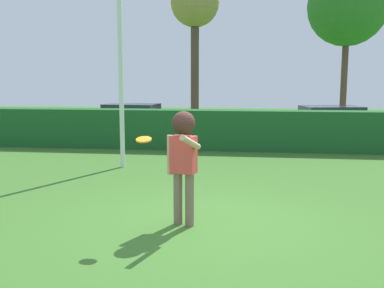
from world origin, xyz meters
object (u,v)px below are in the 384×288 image
Objects in this scene: frisbee at (144,140)px; oak_tree at (348,7)px; birch_tree at (195,7)px; parked_car_white at (331,120)px; parked_car_red at (132,117)px; lamppost at (120,41)px; person at (183,152)px.

frisbee is 19.18m from oak_tree.
oak_tree is (6.27, 17.56, 4.50)m from frisbee.
parked_car_white is at bearing -31.76° from birch_tree.
lamppost is at bearing -76.66° from parked_car_red.
oak_tree is (5.77, 17.04, 4.75)m from person.
person is at bearing -83.58° from birch_tree.
parked_car_red is at bearing 175.66° from parked_car_white.
person is 15.77m from birch_tree.
frisbee is at bearing -74.03° from parked_car_red.
birch_tree is (0.60, 10.54, 2.50)m from lamppost.
lamppost is 0.82× the size of birch_tree.
parked_car_red is 6.35m from birch_tree.
parked_car_red is 0.61× the size of birch_tree.
lamppost is at bearing 117.16° from person.
person is 5.42m from lamppost.
person is at bearing -108.72° from oak_tree.
parked_car_white is (4.69, 11.87, -0.74)m from frisbee.
parked_car_white is (4.20, 11.35, -0.48)m from person.
oak_tree is (1.57, 5.69, 5.23)m from parked_car_white.
oak_tree reaches higher than birch_tree.
person is 12.11m from parked_car_white.
oak_tree reaches higher than person.
birch_tree reaches higher than person.
birch_tree is at bearing -164.70° from oak_tree.
frisbee is at bearing -109.65° from oak_tree.
oak_tree reaches higher than frisbee.
birch_tree is at bearing 51.67° from parked_car_red.
parked_car_white is at bearing -105.48° from oak_tree.
parked_car_red is at bearing -128.33° from birch_tree.
lamppost is 9.81m from parked_car_white.
lamppost reaches higher than frisbee.
parked_car_red is 8.30m from parked_car_white.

